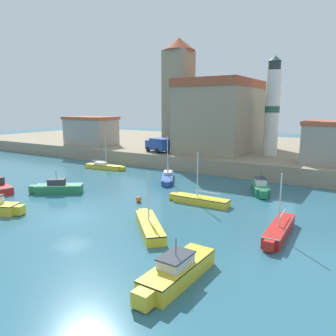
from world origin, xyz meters
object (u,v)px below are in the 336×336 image
mooring_buoy (139,199)px  sailboat_blue_7 (168,177)px  truck_on_quay (159,144)px  sailboat_red_9 (279,230)px  lighthouse (272,108)px  motorboat_yellow_3 (177,271)px  sailboat_yellow_2 (104,166)px  motorboat_green_6 (58,188)px  harbor_shed_mid_row (91,131)px  motorboat_green_0 (260,188)px  harbor_shed_near_wharf (328,142)px  sailboat_yellow_4 (149,225)px  sailboat_yellow_1 (200,200)px  church (217,112)px

mooring_buoy → sailboat_blue_7: bearing=105.8°
sailboat_blue_7 → mooring_buoy: size_ratio=11.43×
mooring_buoy → truck_on_quay: size_ratio=0.12×
sailboat_red_9 → lighthouse: size_ratio=0.46×
motorboat_yellow_3 → sailboat_yellow_2: bearing=139.5°
motorboat_yellow_3 → sailboat_blue_7: size_ratio=0.95×
motorboat_green_6 → harbor_shed_mid_row: harbor_shed_mid_row is taller
motorboat_green_0 → sailboat_blue_7: (-11.62, -0.01, -0.19)m
motorboat_green_0 → sailboat_red_9: sailboat_red_9 is taller
harbor_shed_mid_row → harbor_shed_near_wharf: bearing=0.8°
sailboat_yellow_4 → truck_on_quay: sailboat_yellow_4 is taller
sailboat_yellow_4 → motorboat_green_6: (-14.59, 3.65, 0.18)m
motorboat_yellow_3 → truck_on_quay: truck_on_quay is taller
harbor_shed_near_wharf → motorboat_yellow_3: bearing=-96.1°
sailboat_yellow_2 → harbor_shed_mid_row: (-11.36, 8.84, 4.28)m
motorboat_green_0 → truck_on_quay: bearing=155.4°
sailboat_yellow_1 → mooring_buoy: sailboat_yellow_1 is taller
motorboat_yellow_3 → sailboat_red_9: size_ratio=0.95×
motorboat_green_0 → harbor_shed_near_wharf: size_ratio=0.82×
harbor_shed_near_wharf → lighthouse: bearing=155.6°
sailboat_blue_7 → lighthouse: bearing=59.6°
motorboat_yellow_3 → harbor_shed_near_wharf: harbor_shed_near_wharf is taller
motorboat_yellow_3 → truck_on_quay: bearing=125.4°
motorboat_green_6 → harbor_shed_near_wharf: bearing=43.7°
sailboat_yellow_1 → motorboat_green_6: (-14.64, -4.49, 0.20)m
harbor_shed_near_wharf → sailboat_yellow_2: bearing=-161.9°
motorboat_yellow_3 → sailboat_yellow_4: bearing=136.7°
sailboat_red_9 → harbor_shed_mid_row: (-39.68, 21.23, 4.23)m
sailboat_yellow_1 → sailboat_yellow_2: size_ratio=0.91×
sailboat_red_9 → harbor_shed_near_wharf: harbor_shed_near_wharf is taller
sailboat_yellow_1 → lighthouse: (0.63, 21.41, 8.51)m
motorboat_yellow_3 → motorboat_green_6: motorboat_green_6 is taller
motorboat_yellow_3 → sailboat_blue_7: 24.03m
sailboat_yellow_2 → church: bearing=50.7°
motorboat_green_0 → church: size_ratio=0.27×
motorboat_yellow_3 → harbor_shed_mid_row: harbor_shed_mid_row is taller
motorboat_green_6 → truck_on_quay: bearing=91.0°
sailboat_blue_7 → truck_on_quay: bearing=129.6°
sailboat_red_9 → mooring_buoy: bearing=174.2°
motorboat_yellow_3 → sailboat_yellow_4: (-5.37, 5.07, -0.18)m
lighthouse → harbor_shed_near_wharf: bearing=-24.4°
motorboat_yellow_3 → sailboat_blue_7: bearing=123.4°
sailboat_blue_7 → church: church is taller
church → mooring_buoy: bearing=-82.9°
sailboat_yellow_1 → harbor_shed_near_wharf: size_ratio=1.04×
sailboat_yellow_4 → harbor_shed_near_wharf: bearing=71.5°
sailboat_yellow_4 → mooring_buoy: size_ratio=9.41×
mooring_buoy → church: bearing=97.1°
motorboat_yellow_3 → harbor_shed_near_wharf: (3.32, 30.98, 4.13)m
sailboat_yellow_4 → lighthouse: 30.75m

